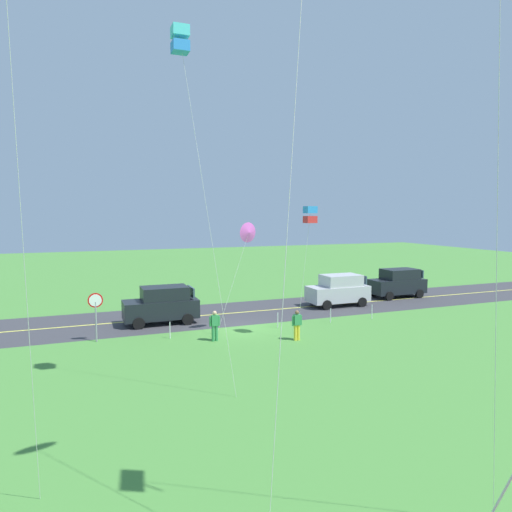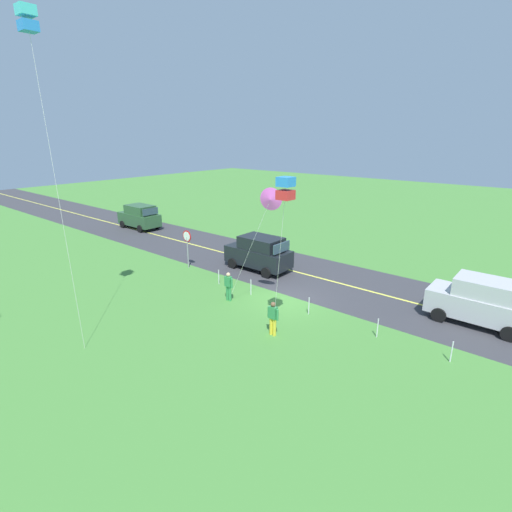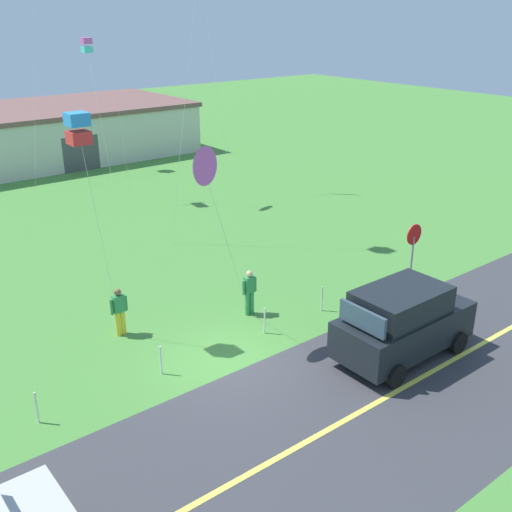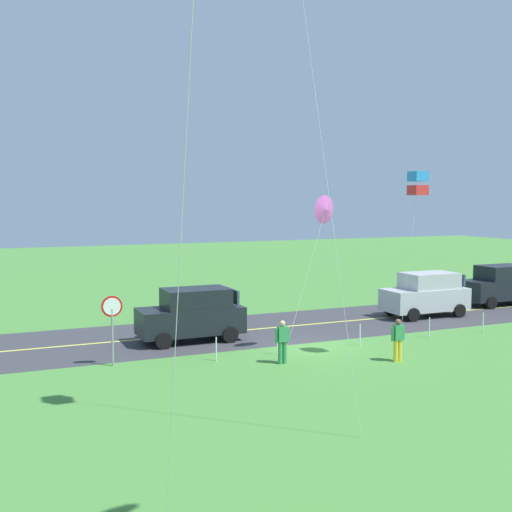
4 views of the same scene
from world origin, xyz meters
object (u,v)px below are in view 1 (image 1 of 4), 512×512
at_px(kite_blue_mid, 310,215).
at_px(car_suv_foreground, 162,305).
at_px(person_adult_companion, 297,324).
at_px(stop_sign, 96,307).
at_px(car_parked_west_near, 339,290).
at_px(car_parked_west_far, 398,283).
at_px(person_adult_near, 215,325).
at_px(kite_red_low, 249,233).
at_px(kite_orange_near, 180,41).

bearing_deg(kite_blue_mid, car_suv_foreground, -44.61).
distance_m(person_adult_companion, kite_blue_mid, 5.74).
xyz_separation_m(stop_sign, person_adult_companion, (-9.81, 3.57, -0.94)).
bearing_deg(car_parked_west_near, car_parked_west_far, -168.62).
bearing_deg(person_adult_near, person_adult_companion, -157.24).
relative_size(car_suv_foreground, kite_blue_mid, 0.63).
bearing_deg(kite_red_low, person_adult_near, 19.02).
distance_m(car_parked_west_far, kite_blue_mid, 15.91).
bearing_deg(car_parked_west_far, kite_blue_mid, 34.26).
height_order(kite_blue_mid, kite_orange_near, kite_orange_near).
bearing_deg(kite_red_low, person_adult_companion, 130.85).
relative_size(car_parked_west_far, kite_red_low, 0.71).
distance_m(person_adult_near, kite_red_low, 5.25).
bearing_deg(kite_blue_mid, car_parked_west_far, -145.74).
bearing_deg(kite_orange_near, person_adult_companion, -143.05).
height_order(car_parked_west_far, stop_sign, stop_sign).
relative_size(car_suv_foreground, stop_sign, 1.72).
distance_m(car_parked_west_near, car_parked_west_far, 6.29).
relative_size(car_suv_foreground, car_parked_west_near, 1.00).
distance_m(car_parked_west_near, person_adult_companion, 9.80).
bearing_deg(car_suv_foreground, car_parked_west_near, -176.81).
bearing_deg(kite_blue_mid, person_adult_companion, -13.97).
height_order(car_suv_foreground, person_adult_near, car_suv_foreground).
bearing_deg(kite_red_low, stop_sign, -9.94).
xyz_separation_m(person_adult_near, kite_red_low, (-2.17, -0.75, 4.72)).
xyz_separation_m(person_adult_companion, kite_blue_mid, (-0.63, 0.16, 5.70)).
distance_m(car_parked_west_near, kite_orange_near, 21.81).
height_order(car_suv_foreground, car_parked_west_far, same).
relative_size(car_parked_west_near, kite_orange_near, 0.34).
distance_m(stop_sign, kite_blue_mid, 12.06).
relative_size(person_adult_companion, kite_orange_near, 0.12).
bearing_deg(stop_sign, car_suv_foreground, -144.64).
bearing_deg(person_adult_near, kite_orange_near, 107.79).
height_order(stop_sign, kite_red_low, kite_red_low).
distance_m(stop_sign, person_adult_companion, 10.48).
bearing_deg(stop_sign, car_parked_west_near, -168.25).
xyz_separation_m(car_parked_west_far, kite_red_low, (14.87, 6.09, 4.43)).
bearing_deg(person_adult_near, car_parked_west_near, -110.60).
bearing_deg(car_parked_west_near, person_adult_companion, 45.82).
relative_size(car_parked_west_far, person_adult_near, 2.75).
height_order(person_adult_near, kite_orange_near, kite_orange_near).
distance_m(car_suv_foreground, kite_red_low, 7.29).
xyz_separation_m(person_adult_near, person_adult_companion, (-4.05, 1.43, 0.00)).
height_order(car_suv_foreground, person_adult_companion, car_suv_foreground).
height_order(person_adult_companion, kite_red_low, kite_red_low).
bearing_deg(kite_blue_mid, car_parked_west_near, -130.81).
bearing_deg(stop_sign, kite_blue_mid, 160.37).
distance_m(car_suv_foreground, kite_blue_mid, 10.68).
bearing_deg(kite_orange_near, car_parked_west_far, -145.88).
xyz_separation_m(car_parked_west_near, car_parked_west_far, (-6.16, -1.24, 0.00)).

